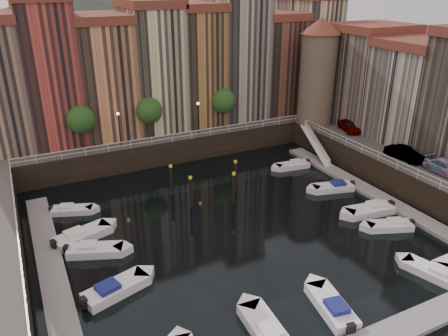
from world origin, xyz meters
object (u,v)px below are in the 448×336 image
car_a (349,126)px  boat_left_2 (94,250)px  mooring_pilings (208,185)px  boat_left_1 (115,289)px  car_b (404,154)px  gangway (316,144)px  corner_tower (318,70)px  car_c (447,169)px

car_a → boat_left_2: bearing=-149.1°
mooring_pilings → car_a: size_ratio=1.61×
boat_left_1 → car_b: bearing=-9.8°
boat_left_1 → gangway: bearing=9.9°
mooring_pilings → boat_left_2: size_ratio=1.42×
mooring_pilings → boat_left_1: 16.35m
boat_left_2 → car_a: size_ratio=1.13×
gangway → car_a: size_ratio=1.92×
corner_tower → mooring_pilings: corner_tower is taller
car_c → gangway: bearing=105.4°
car_b → gangway: bearing=100.0°
corner_tower → car_a: corner_tower is taller
car_a → gangway: bearing=-170.1°
boat_left_2 → car_c: size_ratio=0.98×
gangway → car_b: car_b is taller
mooring_pilings → boat_left_1: bearing=-139.2°
boat_left_1 → boat_left_2: bearing=76.4°
boat_left_1 → car_a: 37.20m
boat_left_2 → car_b: (33.23, -1.64, 3.34)m
mooring_pilings → car_b: 21.63m
car_c → car_b: bearing=98.8°
gangway → mooring_pilings: size_ratio=1.20×
mooring_pilings → boat_left_1: size_ratio=1.32×
boat_left_2 → car_c: 34.71m
car_b → car_c: car_c is taller
car_b → car_a: bearing=75.4°
boat_left_1 → car_a: (34.13, 14.41, 3.34)m
gangway → car_a: car_a is taller
mooring_pilings → gangway: bearing=14.2°
gangway → boat_left_1: bearing=-153.0°
mooring_pilings → car_b: (20.53, -6.48, 2.06)m
gangway → car_c: 16.32m
car_a → boat_left_1: bearing=-140.2°
boat_left_1 → car_c: 33.75m
boat_left_2 → car_b: 33.44m
boat_left_2 → car_b: bearing=18.9°
corner_tower → boat_left_1: (-32.33, -19.48, -9.79)m
gangway → boat_left_2: gangway is taller
car_c → boat_left_1: bearing=179.4°
gangway → car_b: 11.49m
car_c → car_a: bearing=88.5°
car_c → mooring_pilings: bearing=152.5°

